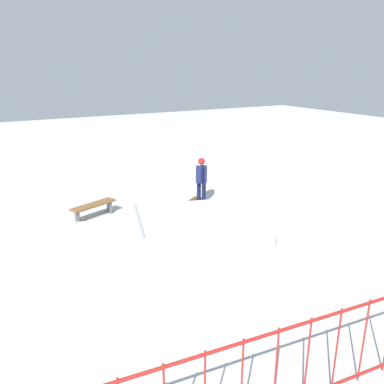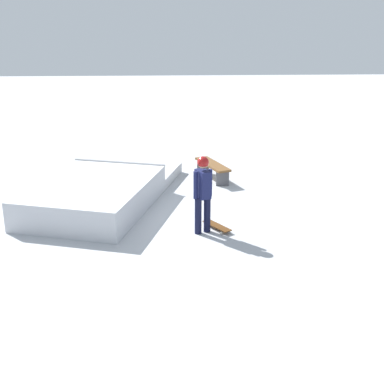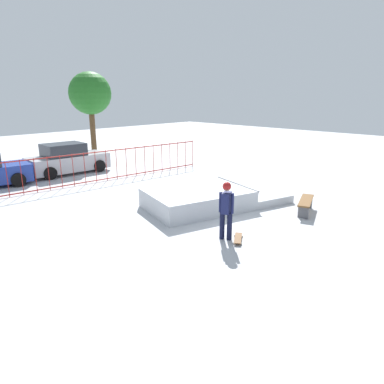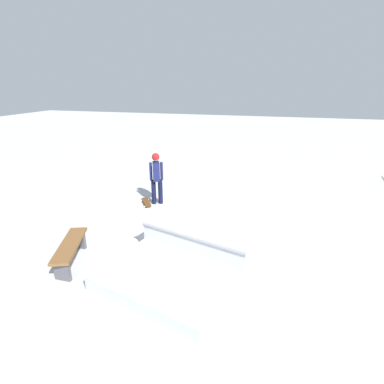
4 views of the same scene
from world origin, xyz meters
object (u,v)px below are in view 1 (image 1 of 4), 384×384
skate_ramp (185,229)px  skateboard (193,200)px  park_bench (94,207)px  skater (201,177)px

skate_ramp → skateboard: size_ratio=7.62×
park_bench → skateboard: bearing=176.6°
skate_ramp → skater: size_ratio=3.43×
skateboard → park_bench: bearing=-37.3°
skateboard → park_bench: park_bench is taller
skater → skateboard: (0.17, -0.33, -0.93)m
skateboard → park_bench: 3.71m
skate_ramp → skater: 3.22m
skate_ramp → skateboard: bearing=-107.3°
park_bench → skate_ramp: bearing=122.0°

